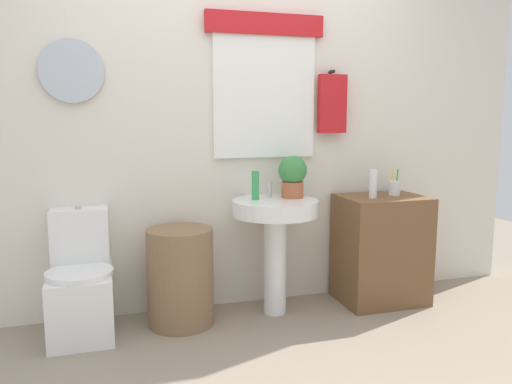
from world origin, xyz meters
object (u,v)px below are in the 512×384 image
at_px(toilet, 81,287).
at_px(pedestal_sink, 275,226).
at_px(potted_plant, 293,175).
at_px(wooden_cabinet, 381,249).
at_px(laundry_hamper, 180,277).
at_px(soap_bottle, 255,185).
at_px(lotion_bottle, 373,184).
at_px(toothbrush_cup, 394,188).

distance_m(toilet, pedestal_sink, 1.25).
bearing_deg(potted_plant, wooden_cabinet, -5.32).
distance_m(laundry_hamper, soap_bottle, 0.75).
bearing_deg(pedestal_sink, toilet, 178.30).
height_order(laundry_hamper, pedestal_sink, pedestal_sink).
bearing_deg(lotion_bottle, toilet, 177.71).
bearing_deg(toothbrush_cup, wooden_cabinet, -168.81).
xyz_separation_m(pedestal_sink, potted_plant, (0.14, 0.06, 0.32)).
bearing_deg(laundry_hamper, pedestal_sink, 0.00).
distance_m(wooden_cabinet, soap_bottle, 1.03).
height_order(toilet, wooden_cabinet, toilet).
bearing_deg(wooden_cabinet, toothbrush_cup, 11.19).
height_order(laundry_hamper, potted_plant, potted_plant).
bearing_deg(laundry_hamper, wooden_cabinet, 0.00).
xyz_separation_m(toilet, toothbrush_cup, (2.10, -0.02, 0.52)).
distance_m(potted_plant, lotion_bottle, 0.56).
distance_m(toilet, laundry_hamper, 0.59).
bearing_deg(soap_bottle, potted_plant, 2.20).
height_order(potted_plant, toothbrush_cup, potted_plant).
height_order(pedestal_sink, wooden_cabinet, pedestal_sink).
height_order(pedestal_sink, lotion_bottle, lotion_bottle).
distance_m(pedestal_sink, soap_bottle, 0.30).
relative_size(toilet, potted_plant, 2.72).
bearing_deg(potted_plant, pedestal_sink, -156.80).
height_order(wooden_cabinet, toothbrush_cup, toothbrush_cup).
bearing_deg(wooden_cabinet, potted_plant, 174.68).
bearing_deg(laundry_hamper, toilet, 176.50).
relative_size(laundry_hamper, pedestal_sink, 0.80).
bearing_deg(lotion_bottle, pedestal_sink, 176.65).
bearing_deg(toothbrush_cup, potted_plant, 176.93).
xyz_separation_m(laundry_hamper, wooden_cabinet, (1.41, 0.00, 0.07)).
height_order(pedestal_sink, potted_plant, potted_plant).
bearing_deg(lotion_bottle, laundry_hamper, 178.25).
height_order(soap_bottle, toothbrush_cup, soap_bottle).
distance_m(lotion_bottle, toothbrush_cup, 0.22).
xyz_separation_m(pedestal_sink, soap_bottle, (-0.12, 0.05, 0.27)).
height_order(laundry_hamper, soap_bottle, soap_bottle).
distance_m(laundry_hamper, potted_plant, 0.98).
height_order(wooden_cabinet, lotion_bottle, lotion_bottle).
bearing_deg(potted_plant, toothbrush_cup, -3.07).
bearing_deg(soap_bottle, pedestal_sink, -22.62).
relative_size(toilet, soap_bottle, 4.04).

